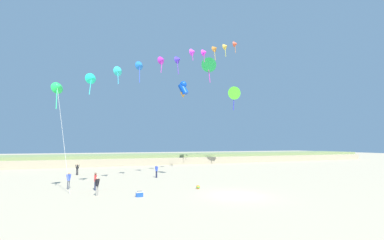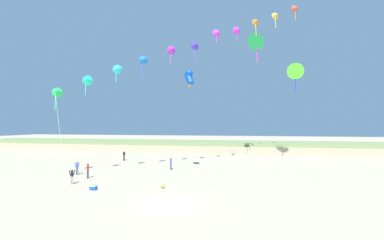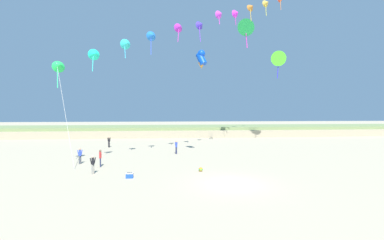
# 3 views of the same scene
# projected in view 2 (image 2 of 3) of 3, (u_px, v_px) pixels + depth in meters

# --- Properties ---
(ground_plane) EXTENTS (240.00, 240.00, 0.00)m
(ground_plane) POSITION_uv_depth(u_px,v_px,m) (170.00, 203.00, 19.31)
(ground_plane) COLOR tan
(dune_ridge) EXTENTS (120.00, 13.64, 2.09)m
(dune_ridge) POSITION_uv_depth(u_px,v_px,m) (217.00, 146.00, 58.38)
(dune_ridge) COLOR tan
(dune_ridge) RESTS_ON ground
(person_near_left) EXTENTS (0.58, 0.22, 1.64)m
(person_near_left) POSITION_uv_depth(u_px,v_px,m) (124.00, 155.00, 42.20)
(person_near_left) COLOR black
(person_near_left) RESTS_ON ground
(person_near_right) EXTENTS (0.23, 0.59, 1.67)m
(person_near_right) POSITION_uv_depth(u_px,v_px,m) (88.00, 170.00, 28.20)
(person_near_right) COLOR #282D4C
(person_near_right) RESTS_ON ground
(person_mid_center) EXTENTS (0.45, 0.47, 1.62)m
(person_mid_center) POSITION_uv_depth(u_px,v_px,m) (72.00, 175.00, 25.34)
(person_mid_center) COLOR gray
(person_mid_center) RESTS_ON ground
(person_far_left) EXTENTS (0.37, 0.55, 1.69)m
(person_far_left) POSITION_uv_depth(u_px,v_px,m) (171.00, 162.00, 33.65)
(person_far_left) COLOR #282D4C
(person_far_left) RESTS_ON ground
(person_far_right) EXTENTS (0.44, 0.48, 1.64)m
(person_far_right) POSITION_uv_depth(u_px,v_px,m) (77.00, 167.00, 30.24)
(person_far_right) COLOR #474C56
(person_far_right) RESTS_ON ground
(kite_banner_string) EXTENTS (29.77, 17.72, 24.47)m
(kite_banner_string) POSITION_uv_depth(u_px,v_px,m) (195.00, 43.00, 33.89)
(kite_banner_string) COLOR #24DF56
(large_kite_low_lead) EXTENTS (1.62, 1.60, 2.20)m
(large_kite_low_lead) POSITION_uv_depth(u_px,v_px,m) (189.00, 78.00, 31.12)
(large_kite_low_lead) COLOR blue
(large_kite_mid_trail) EXTENTS (3.42, 3.22, 4.86)m
(large_kite_mid_trail) POSITION_uv_depth(u_px,v_px,m) (257.00, 41.00, 40.09)
(large_kite_mid_trail) COLOR #26CA58
(large_kite_high_solo) EXTENTS (2.70, 1.59, 4.68)m
(large_kite_high_solo) POSITION_uv_depth(u_px,v_px,m) (295.00, 71.00, 40.49)
(large_kite_high_solo) COLOR #52E02C
(beach_cooler) EXTENTS (0.58, 0.41, 0.46)m
(beach_cooler) POSITION_uv_depth(u_px,v_px,m) (93.00, 188.00, 23.15)
(beach_cooler) COLOR blue
(beach_cooler) RESTS_ON ground
(beach_ball) EXTENTS (0.36, 0.36, 0.36)m
(beach_ball) POSITION_uv_depth(u_px,v_px,m) (163.00, 186.00, 23.75)
(beach_ball) COLOR orange
(beach_ball) RESTS_ON ground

